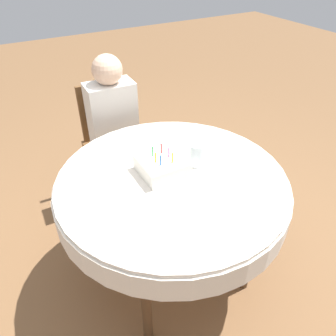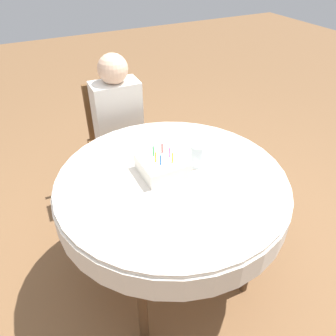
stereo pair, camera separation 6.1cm
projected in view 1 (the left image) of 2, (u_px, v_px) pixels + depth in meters
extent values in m
plane|color=brown|center=(171.00, 268.00, 2.14)|extent=(12.00, 12.00, 0.00)
cylinder|color=silver|center=(172.00, 178.00, 1.70)|extent=(1.19, 1.19, 0.02)
cylinder|color=silver|center=(172.00, 190.00, 1.74)|extent=(1.21, 1.21, 0.14)
cylinder|color=#4C331E|center=(146.00, 299.00, 1.56)|extent=(0.05, 0.05, 0.74)
cylinder|color=#4C331E|center=(252.00, 246.00, 1.82)|extent=(0.05, 0.05, 0.74)
cylinder|color=#4C331E|center=(99.00, 214.00, 2.02)|extent=(0.05, 0.05, 0.74)
cylinder|color=#4C331E|center=(189.00, 181.00, 2.28)|extent=(0.05, 0.05, 0.74)
cube|color=brown|center=(116.00, 150.00, 2.48)|extent=(0.43, 0.43, 0.04)
cube|color=brown|center=(104.00, 111.00, 2.48)|extent=(0.38, 0.04, 0.45)
cylinder|color=brown|center=(104.00, 193.00, 2.42)|extent=(0.04, 0.04, 0.42)
cylinder|color=brown|center=(149.00, 179.00, 2.56)|extent=(0.04, 0.04, 0.42)
cylinder|color=brown|center=(90.00, 168.00, 2.68)|extent=(0.04, 0.04, 0.42)
cylinder|color=brown|center=(131.00, 156.00, 2.82)|extent=(0.04, 0.04, 0.42)
cylinder|color=#DBB293|center=(115.00, 185.00, 2.47)|extent=(0.09, 0.09, 0.45)
cylinder|color=#DBB293|center=(135.00, 179.00, 2.53)|extent=(0.09, 0.09, 0.45)
cube|color=silver|center=(112.00, 117.00, 2.32)|extent=(0.33, 0.20, 0.51)
sphere|color=#DBB293|center=(107.00, 70.00, 2.12)|extent=(0.20, 0.20, 0.20)
cube|color=white|center=(162.00, 166.00, 1.70)|extent=(0.23, 0.23, 0.08)
cylinder|color=#D166B2|center=(169.00, 152.00, 1.67)|extent=(0.01, 0.01, 0.06)
cylinder|color=red|center=(162.00, 148.00, 1.70)|extent=(0.01, 0.01, 0.06)
cylinder|color=green|center=(153.00, 151.00, 1.68)|extent=(0.01, 0.01, 0.06)
cylinder|color=gold|center=(156.00, 158.00, 1.64)|extent=(0.01, 0.01, 0.06)
cylinder|color=blue|center=(161.00, 160.00, 1.62)|extent=(0.01, 0.01, 0.06)
cylinder|color=gold|center=(172.00, 158.00, 1.63)|extent=(0.01, 0.01, 0.06)
cylinder|color=silver|center=(196.00, 155.00, 1.74)|extent=(0.07, 0.07, 0.13)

